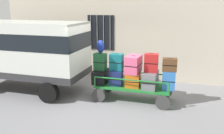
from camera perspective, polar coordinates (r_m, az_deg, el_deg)
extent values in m
plane|color=gray|center=(8.19, 0.69, -7.44)|extent=(40.00, 40.00, 0.00)
cube|color=#BCB29E|center=(9.98, 4.69, 11.32)|extent=(12.00, 0.30, 5.00)
cube|color=black|center=(10.21, -2.84, 8.61)|extent=(1.20, 0.04, 1.50)
cylinder|color=gray|center=(10.33, -5.29, 8.64)|extent=(0.03, 0.03, 1.50)
cylinder|color=gray|center=(10.22, -3.71, 8.61)|extent=(0.03, 0.03, 1.50)
cylinder|color=gray|center=(10.13, -2.10, 8.57)|extent=(0.03, 0.03, 1.50)
cylinder|color=gray|center=(10.03, -0.46, 8.52)|extent=(0.03, 0.03, 1.50)
cube|color=silver|center=(9.12, -20.83, 4.46)|extent=(4.53, 1.84, 1.93)
cube|color=black|center=(9.07, -21.03, 6.57)|extent=(4.55, 1.86, 0.55)
cube|color=#2D2D30|center=(9.30, -20.36, -0.65)|extent=(4.57, 1.88, 0.24)
cylinder|color=black|center=(7.91, -15.56, -6.13)|extent=(0.70, 0.22, 0.70)
cube|color=#1E722D|center=(7.80, 5.22, -4.84)|extent=(2.48, 0.98, 0.05)
cylinder|color=#383838|center=(7.30, 12.59, -8.73)|extent=(0.46, 0.06, 0.46)
cylinder|color=#383838|center=(8.25, 13.14, -5.97)|extent=(0.46, 0.06, 0.46)
cylinder|color=#383838|center=(7.70, -3.37, -7.11)|extent=(0.46, 0.06, 0.46)
cylinder|color=#383838|center=(8.60, -1.06, -4.69)|extent=(0.46, 0.06, 0.46)
cylinder|color=#1E722D|center=(7.19, 13.98, -5.34)|extent=(0.04, 0.04, 0.34)
cylinder|color=#1E722D|center=(8.04, 14.33, -3.20)|extent=(0.04, 0.04, 0.34)
cylinder|color=#1E722D|center=(7.65, -4.29, -3.69)|extent=(0.04, 0.04, 0.34)
cylinder|color=#1E722D|center=(8.45, -2.13, -1.84)|extent=(0.04, 0.04, 0.34)
cylinder|color=#1E722D|center=(7.27, 4.58, -3.28)|extent=(2.40, 0.04, 0.04)
cylinder|color=#1E722D|center=(8.11, 5.92, -1.38)|extent=(2.40, 0.04, 0.04)
cube|color=black|center=(8.03, -2.85, -2.32)|extent=(0.51, 0.75, 0.45)
cube|color=black|center=(8.03, -2.85, -2.32)|extent=(0.52, 0.76, 0.02)
cube|color=black|center=(7.97, -2.87, -0.80)|extent=(0.16, 0.04, 0.02)
cube|color=#194C28|center=(7.87, -2.96, 1.32)|extent=(0.43, 0.29, 0.59)
cube|color=black|center=(7.87, -2.96, 1.32)|extent=(0.44, 0.31, 0.02)
cube|color=black|center=(7.81, -2.99, 3.40)|extent=(0.15, 0.04, 0.02)
cube|color=navy|center=(7.83, 1.08, -2.58)|extent=(0.46, 0.55, 0.50)
cube|color=black|center=(7.83, 1.08, -2.58)|extent=(0.48, 0.56, 0.02)
cube|color=black|center=(7.76, 1.09, -0.84)|extent=(0.15, 0.04, 0.02)
cube|color=#0F5960|center=(7.69, 1.12, 1.26)|extent=(0.44, 0.31, 0.56)
cube|color=black|center=(7.69, 1.12, 1.26)|extent=(0.45, 0.32, 0.02)
cube|color=black|center=(7.63, 1.13, 3.25)|extent=(0.15, 0.03, 0.02)
cube|color=orange|center=(7.69, 5.22, -3.17)|extent=(0.50, 0.58, 0.45)
cube|color=black|center=(7.69, 5.22, -3.17)|extent=(0.51, 0.60, 0.02)
cube|color=black|center=(7.63, 5.26, -1.59)|extent=(0.16, 0.04, 0.02)
cube|color=#CC4C72|center=(7.59, 5.38, 0.67)|extent=(0.49, 0.71, 0.58)
cube|color=black|center=(7.59, 5.38, 0.67)|extent=(0.51, 0.72, 0.02)
cube|color=black|center=(7.53, 5.43, 2.76)|extent=(0.15, 0.04, 0.02)
cube|color=slate|center=(7.64, 9.57, -3.13)|extent=(0.47, 0.85, 0.53)
cube|color=black|center=(7.64, 9.57, -3.13)|extent=(0.48, 0.86, 0.02)
cube|color=black|center=(7.56, 9.65, -1.24)|extent=(0.15, 0.04, 0.02)
cube|color=#B21E1E|center=(7.49, 9.76, 1.05)|extent=(0.45, 0.31, 0.60)
cube|color=black|center=(7.49, 9.76, 1.05)|extent=(0.46, 0.32, 0.02)
cube|color=black|center=(7.43, 9.86, 3.24)|extent=(0.16, 0.04, 0.02)
cube|color=#3372C6|center=(7.55, 13.92, -3.28)|extent=(0.42, 0.34, 0.61)
cube|color=black|center=(7.55, 13.92, -3.28)|extent=(0.43, 0.35, 0.02)
cube|color=black|center=(7.46, 14.06, -1.09)|extent=(0.14, 0.04, 0.02)
cube|color=brown|center=(7.42, 14.17, 0.57)|extent=(0.46, 0.30, 0.41)
cube|color=black|center=(7.42, 14.17, 0.57)|extent=(0.47, 0.31, 0.02)
cube|color=black|center=(7.38, 14.27, 2.09)|extent=(0.16, 0.04, 0.02)
ellipsoid|color=navy|center=(7.80, -2.88, 5.12)|extent=(0.27, 0.19, 0.44)
cube|color=navy|center=(7.72, -3.11, 4.68)|extent=(0.14, 0.06, 0.15)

